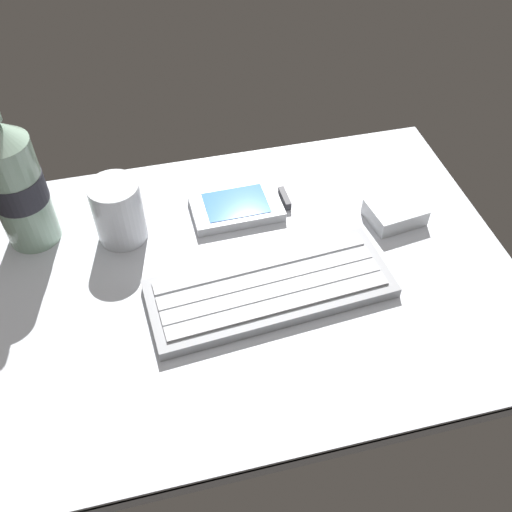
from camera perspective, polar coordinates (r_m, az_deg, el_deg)
The scene contains 6 objects.
ground_plane at distance 72.09cm, azimuth 0.04°, elevation -2.27°, with size 64.00×48.00×2.80cm.
keyboard at distance 68.86cm, azimuth 1.40°, elevation -3.17°, with size 29.77×13.23×1.70cm.
handheld_device at distance 78.91cm, azimuth -1.51°, elevation 4.96°, with size 12.93×7.88×1.50cm.
juice_cup at distance 75.19cm, azimuth -13.38°, elevation 4.11°, with size 6.40×6.40×8.50cm.
water_bottle at distance 75.38cm, azimuth -22.64°, elevation 6.65°, with size 6.73×6.73×20.80cm.
charger_block at distance 79.46cm, azimuth 13.54°, elevation 4.21°, with size 7.00×5.60×2.40cm, color silver.
Camera 1 is at (-11.03, -45.48, 54.04)cm, focal length 40.55 mm.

